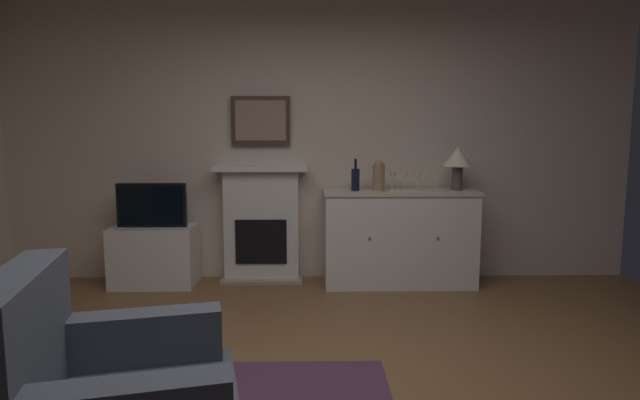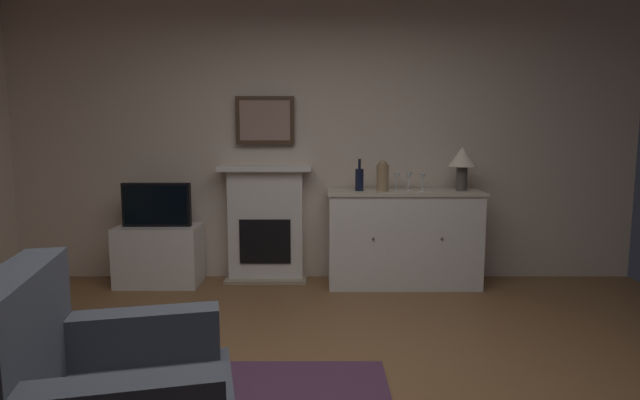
% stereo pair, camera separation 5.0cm
% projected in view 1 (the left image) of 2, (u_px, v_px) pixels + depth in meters
% --- Properties ---
extents(wall_rear, '(6.04, 0.06, 2.81)m').
position_uv_depth(wall_rear, '(317.00, 133.00, 4.87)').
color(wall_rear, beige).
rests_on(wall_rear, ground_plane).
extents(fireplace_unit, '(0.87, 0.30, 1.10)m').
position_uv_depth(fireplace_unit, '(262.00, 224.00, 4.84)').
color(fireplace_unit, white).
rests_on(fireplace_unit, ground_plane).
extents(framed_picture, '(0.55, 0.04, 0.45)m').
position_uv_depth(framed_picture, '(261.00, 121.00, 4.76)').
color(framed_picture, '#473323').
extents(sideboard_cabinet, '(1.40, 0.49, 0.88)m').
position_uv_depth(sideboard_cabinet, '(399.00, 238.00, 4.70)').
color(sideboard_cabinet, white).
rests_on(sideboard_cabinet, ground_plane).
extents(table_lamp, '(0.26, 0.26, 0.40)m').
position_uv_depth(table_lamp, '(458.00, 160.00, 4.62)').
color(table_lamp, '#4C4742').
rests_on(table_lamp, sideboard_cabinet).
extents(wine_bottle, '(0.08, 0.08, 0.29)m').
position_uv_depth(wine_bottle, '(355.00, 179.00, 4.61)').
color(wine_bottle, black).
rests_on(wine_bottle, sideboard_cabinet).
extents(wine_glass_left, '(0.07, 0.07, 0.16)m').
position_uv_depth(wine_glass_left, '(393.00, 177.00, 4.64)').
color(wine_glass_left, silver).
rests_on(wine_glass_left, sideboard_cabinet).
extents(wine_glass_center, '(0.07, 0.07, 0.16)m').
position_uv_depth(wine_glass_center, '(404.00, 177.00, 4.66)').
color(wine_glass_center, silver).
rests_on(wine_glass_center, sideboard_cabinet).
extents(wine_glass_right, '(0.07, 0.07, 0.16)m').
position_uv_depth(wine_glass_right, '(418.00, 178.00, 4.58)').
color(wine_glass_right, silver).
rests_on(wine_glass_right, sideboard_cabinet).
extents(vase_decorative, '(0.11, 0.11, 0.28)m').
position_uv_depth(vase_decorative, '(379.00, 176.00, 4.57)').
color(vase_decorative, '#9E7F5B').
rests_on(vase_decorative, sideboard_cabinet).
extents(tv_cabinet, '(0.75, 0.42, 0.55)m').
position_uv_depth(tv_cabinet, '(155.00, 256.00, 4.69)').
color(tv_cabinet, white).
rests_on(tv_cabinet, ground_plane).
extents(tv_set, '(0.62, 0.07, 0.40)m').
position_uv_depth(tv_set, '(152.00, 205.00, 4.61)').
color(tv_set, black).
rests_on(tv_set, tv_cabinet).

